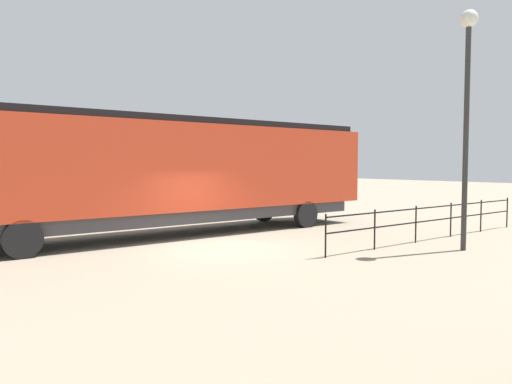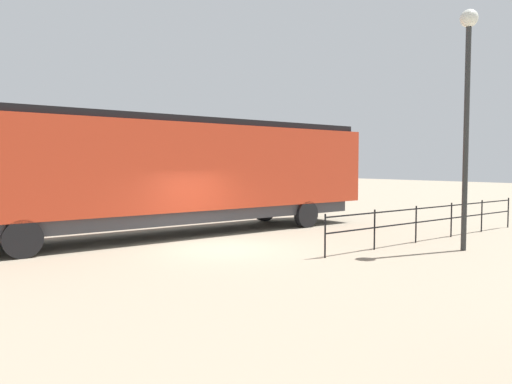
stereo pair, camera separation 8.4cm
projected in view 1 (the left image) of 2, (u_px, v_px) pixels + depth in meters
The scene contains 4 objects.
ground_plane at pixel (221, 248), 15.29m from camera, with size 120.00×120.00×0.00m, color gray.
locomotive at pixel (187, 170), 18.28m from camera, with size 3.11×17.04×4.32m.
lamp_post at pixel (467, 85), 14.61m from camera, with size 0.52×0.52×7.25m.
platform_fence at pixel (434, 217), 16.94m from camera, with size 0.05×10.83×1.25m.
Camera 1 is at (12.66, -8.40, 2.65)m, focal length 34.07 mm.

